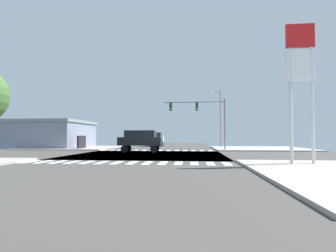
{
  "coord_description": "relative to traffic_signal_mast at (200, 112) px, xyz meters",
  "views": [
    {
      "loc": [
        4.13,
        -23.47,
        1.7
      ],
      "look_at": [
        1.46,
        4.27,
        2.84
      ],
      "focal_mm": 27.19,
      "sensor_mm": 36.0,
      "label": 1
    }
  ],
  "objects": [
    {
      "name": "street_lamp",
      "position": [
        3.05,
        7.75,
        0.41
      ],
      "size": [
        1.78,
        0.32,
        8.61
      ],
      "color": "gray",
      "rests_on": "ground"
    },
    {
      "name": "pickup_nearside_1",
      "position": [
        -7.07,
        12.21,
        -3.4
      ],
      "size": [
        2.0,
        5.1,
        2.35
      ],
      "rotation": [
        0.0,
        0.0,
        3.14
      ],
      "color": "black",
      "rests_on": "ground"
    },
    {
      "name": "crosswalk_near",
      "position": [
        -5.32,
        -14.82,
        -4.69
      ],
      "size": [
        13.5,
        2.0,
        0.01
      ],
      "color": "silver",
      "rests_on": "ground"
    },
    {
      "name": "traffic_signal_mast",
      "position": [
        0.0,
        0.0,
        0.0
      ],
      "size": [
        7.53,
        0.55,
        6.3
      ],
      "color": "gray",
      "rests_on": "ground"
    },
    {
      "name": "suv_crossing_1",
      "position": [
        -6.51,
        -4.02,
        -3.3
      ],
      "size": [
        4.6,
        1.96,
        2.34
      ],
      "rotation": [
        0.0,
        0.0,
        4.71
      ],
      "color": "black",
      "rests_on": "ground"
    },
    {
      "name": "sidewalk_corner_nw",
      "position": [
        -18.07,
        4.48,
        -4.62
      ],
      "size": [
        12.0,
        12.0,
        0.14
      ],
      "color": "#A69695",
      "rests_on": "ground"
    },
    {
      "name": "gas_station_sign",
      "position": [
        5.39,
        -15.59,
        1.08
      ],
      "size": [
        1.6,
        0.2,
        8.32
      ],
      "color": "silver",
      "rests_on": "ground"
    },
    {
      "name": "sedan_leading_2",
      "position": [
        -10.07,
        20.11,
        -3.57
      ],
      "size": [
        1.8,
        4.3,
        1.88
      ],
      "rotation": [
        0.0,
        0.0,
        3.14
      ],
      "color": "black",
      "rests_on": "ground"
    },
    {
      "name": "ground",
      "position": [
        -5.07,
        -7.52,
        -4.72
      ],
      "size": [
        90.0,
        90.0,
        0.05
      ],
      "color": "#403D3A"
    },
    {
      "name": "sidewalk_corner_ne",
      "position": [
        7.93,
        4.48,
        -4.62
      ],
      "size": [
        12.0,
        12.0,
        0.14
      ],
      "color": "#A09B91",
      "rests_on": "ground"
    },
    {
      "name": "crosswalk_far",
      "position": [
        -5.32,
        -0.22,
        -4.69
      ],
      "size": [
        13.5,
        2.0,
        0.01
      ],
      "color": "silver",
      "rests_on": "ground"
    },
    {
      "name": "bank_building",
      "position": [
        -23.14,
        5.12,
        -2.67
      ],
      "size": [
        14.17,
        10.21,
        4.02
      ],
      "color": "gray",
      "rests_on": "ground"
    }
  ]
}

